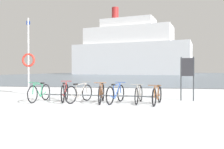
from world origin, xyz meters
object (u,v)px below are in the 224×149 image
at_px(bicycle_0, 39,93).
at_px(rescue_post, 28,58).
at_px(bicycle_1, 65,92).
at_px(bicycle_5, 139,94).
at_px(ferry_ship, 130,52).
at_px(bicycle_3, 101,93).
at_px(bicycle_2, 79,93).
at_px(bicycle_4, 116,94).
at_px(info_sign, 187,71).
at_px(bicycle_6, 157,95).

bearing_deg(bicycle_0, rescue_post, 126.44).
height_order(bicycle_1, bicycle_5, bicycle_1).
bearing_deg(ferry_ship, bicycle_1, -87.54).
xyz_separation_m(bicycle_0, rescue_post, (-1.89, 2.56, 1.55)).
xyz_separation_m(bicycle_3, ferry_ship, (-4.25, 62.94, 6.68)).
height_order(bicycle_1, bicycle_2, bicycle_1).
xyz_separation_m(bicycle_2, bicycle_3, (0.89, -0.03, 0.01)).
bearing_deg(bicycle_2, ferry_ship, 93.05).
bearing_deg(bicycle_4, info_sign, 22.74).
relative_size(bicycle_4, bicycle_6, 0.99).
relative_size(bicycle_4, ferry_ship, 0.05).
xyz_separation_m(bicycle_6, info_sign, (1.27, 1.31, 0.89)).
xyz_separation_m(bicycle_4, bicycle_5, (0.88, 0.12, -0.02)).
distance_m(bicycle_2, bicycle_4, 1.45).
bearing_deg(bicycle_4, bicycle_0, -178.92).
distance_m(bicycle_3, info_sign, 3.70).
bearing_deg(bicycle_3, ferry_ship, 93.86).
bearing_deg(bicycle_1, bicycle_5, -0.01).
distance_m(bicycle_6, rescue_post, 7.24).
xyz_separation_m(info_sign, ferry_ship, (-7.64, 61.73, 5.82)).
relative_size(bicycle_5, info_sign, 0.86).
bearing_deg(bicycle_2, rescue_post, 144.89).
bearing_deg(bicycle_0, bicycle_6, -0.75).
height_order(bicycle_6, rescue_post, rescue_post).
bearing_deg(bicycle_2, info_sign, 15.45).
distance_m(bicycle_4, info_sign, 3.19).
bearing_deg(bicycle_1, bicycle_2, -10.56).
height_order(info_sign, ferry_ship, ferry_ship).
relative_size(bicycle_3, bicycle_4, 1.06).
xyz_separation_m(bicycle_1, bicycle_3, (1.55, -0.15, -0.00)).
bearing_deg(bicycle_1, bicycle_3, -5.58).
distance_m(rescue_post, ferry_ship, 60.64).
bearing_deg(ferry_ship, rescue_post, -90.19).
relative_size(bicycle_3, bicycle_5, 1.11).
height_order(bicycle_6, info_sign, info_sign).
relative_size(bicycle_3, bicycle_6, 1.05).
height_order(bicycle_3, rescue_post, rescue_post).
height_order(bicycle_2, bicycle_3, bicycle_3).
xyz_separation_m(bicycle_3, bicycle_4, (0.56, 0.03, -0.01)).
bearing_deg(bicycle_4, bicycle_2, 179.90).
bearing_deg(ferry_ship, info_sign, -82.95).
bearing_deg(bicycle_0, info_sign, 11.83).
height_order(bicycle_3, bicycle_4, bicycle_3).
distance_m(bicycle_0, bicycle_1, 1.02).
bearing_deg(rescue_post, bicycle_6, -21.74).
distance_m(bicycle_3, bicycle_5, 1.44).
relative_size(bicycle_2, bicycle_5, 1.02).
relative_size(bicycle_0, bicycle_6, 0.99).
relative_size(bicycle_1, bicycle_4, 0.99).
bearing_deg(bicycle_1, bicycle_6, -3.82).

